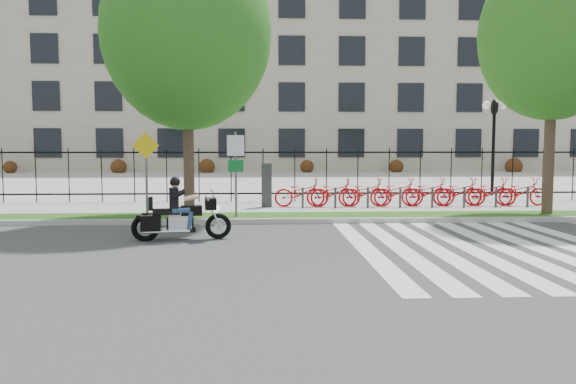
{
  "coord_description": "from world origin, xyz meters",
  "views": [
    {
      "loc": [
        -0.08,
        -11.93,
        2.23
      ],
      "look_at": [
        0.64,
        3.0,
        1.01
      ],
      "focal_mm": 35.0,
      "sensor_mm": 36.0,
      "label": 1
    }
  ],
  "objects": [
    {
      "name": "crosswalk_stripes",
      "position": [
        4.83,
        0.0,
        0.01
      ],
      "size": [
        5.7,
        8.0,
        0.01
      ],
      "primitive_type": null,
      "color": "silver",
      "rests_on": "ground"
    },
    {
      "name": "street_tree_2",
      "position": [
        8.79,
        4.95,
        5.55
      ],
      "size": [
        4.44,
        4.44,
        7.97
      ],
      "color": "#3C2A20",
      "rests_on": "grass_verge"
    },
    {
      "name": "grass_verge",
      "position": [
        0.0,
        4.95,
        0.07
      ],
      "size": [
        60.0,
        1.5,
        0.15
      ],
      "primitive_type": "cube",
      "color": "#275615",
      "rests_on": "ground"
    },
    {
      "name": "curb",
      "position": [
        0.0,
        4.1,
        0.07
      ],
      "size": [
        60.0,
        0.2,
        0.15
      ],
      "primitive_type": "cube",
      "color": "#A19F98",
      "rests_on": "ground"
    },
    {
      "name": "ground",
      "position": [
        0.0,
        0.0,
        0.0
      ],
      "size": [
        120.0,
        120.0,
        0.0
      ],
      "primitive_type": "plane",
      "color": "#38383A",
      "rests_on": "ground"
    },
    {
      "name": "sign_pole_warning",
      "position": [
        -3.42,
        4.58,
        1.74
      ],
      "size": [
        0.78,
        0.09,
        2.49
      ],
      "color": "#59595B",
      "rests_on": "grass_verge"
    },
    {
      "name": "plaza",
      "position": [
        0.0,
        25.0,
        0.05
      ],
      "size": [
        80.0,
        34.0,
        0.1
      ],
      "primitive_type": "cube",
      "color": "#A4A19A",
      "rests_on": "ground"
    },
    {
      "name": "sidewalk",
      "position": [
        0.0,
        7.45,
        0.07
      ],
      "size": [
        60.0,
        3.5,
        0.15
      ],
      "primitive_type": "cube",
      "color": "#A4A19A",
      "rests_on": "ground"
    },
    {
      "name": "iron_fence",
      "position": [
        0.0,
        9.2,
        1.15
      ],
      "size": [
        30.0,
        0.06,
        2.0
      ],
      "primitive_type": null,
      "color": "black",
      "rests_on": "sidewalk"
    },
    {
      "name": "bike_share_station",
      "position": [
        5.09,
        7.2,
        0.64
      ],
      "size": [
        10.01,
        0.86,
        1.5
      ],
      "color": "#2D2D33",
      "rests_on": "sidewalk"
    },
    {
      "name": "motorcycle_rider",
      "position": [
        -1.98,
        1.42,
        0.6
      ],
      "size": [
        2.34,
        0.82,
        1.81
      ],
      "color": "black",
      "rests_on": "ground"
    },
    {
      "name": "street_tree_1",
      "position": [
        -2.23,
        4.95,
        5.55
      ],
      "size": [
        4.97,
        4.97,
        8.27
      ],
      "color": "#3C2A20",
      "rests_on": "grass_verge"
    },
    {
      "name": "office_building",
      "position": [
        0.0,
        44.92,
        9.97
      ],
      "size": [
        60.0,
        21.9,
        20.15
      ],
      "color": "gray",
      "rests_on": "ground"
    },
    {
      "name": "sign_pole_regulatory",
      "position": [
        -0.82,
        4.58,
        1.74
      ],
      "size": [
        0.5,
        0.09,
        2.5
      ],
      "color": "#59595B",
      "rests_on": "grass_verge"
    },
    {
      "name": "lamp_post_right",
      "position": [
        10.0,
        12.0,
        3.21
      ],
      "size": [
        1.06,
        0.7,
        4.25
      ],
      "color": "black",
      "rests_on": "ground"
    }
  ]
}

